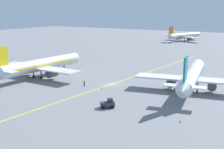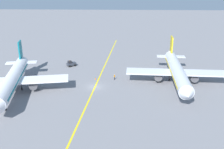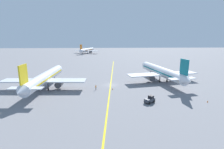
{
  "view_description": "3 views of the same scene",
  "coord_description": "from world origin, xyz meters",
  "px_view_note": "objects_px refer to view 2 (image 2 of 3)",
  "views": [
    {
      "loc": [
        43.2,
        -70.56,
        20.49
      ],
      "look_at": [
        1.95,
        -3.14,
        3.49
      ],
      "focal_mm": 50.0,
      "sensor_mm": 36.0,
      "label": 1
    },
    {
      "loc": [
        -7.51,
        66.17,
        27.54
      ],
      "look_at": [
        -4.68,
        0.26,
        3.77
      ],
      "focal_mm": 42.0,
      "sensor_mm": 36.0,
      "label": 2
    },
    {
      "loc": [
        -2.23,
        -62.14,
        17.84
      ],
      "look_at": [
        0.39,
        -3.16,
        4.67
      ],
      "focal_mm": 28.0,
      "sensor_mm": 36.0,
      "label": 3
    }
  ],
  "objects_px": {
    "airplane_at_gate": "(177,71)",
    "airplane_adjacent_stand": "(13,79)",
    "baggage_tug_dark": "(71,64)",
    "traffic_cone_mid_apron": "(26,64)",
    "traffic_cone_near_nose": "(95,79)",
    "ground_crew_worker": "(114,77)"
  },
  "relations": [
    {
      "from": "airplane_adjacent_stand",
      "to": "traffic_cone_mid_apron",
      "type": "bearing_deg",
      "value": -77.08
    },
    {
      "from": "ground_crew_worker",
      "to": "baggage_tug_dark",
      "type": "bearing_deg",
      "value": -38.91
    },
    {
      "from": "airplane_at_gate",
      "to": "airplane_adjacent_stand",
      "type": "height_order",
      "value": "same"
    },
    {
      "from": "baggage_tug_dark",
      "to": "ground_crew_worker",
      "type": "relative_size",
      "value": 1.96
    },
    {
      "from": "baggage_tug_dark",
      "to": "traffic_cone_near_nose",
      "type": "bearing_deg",
      "value": 127.91
    },
    {
      "from": "airplane_adjacent_stand",
      "to": "traffic_cone_near_nose",
      "type": "height_order",
      "value": "airplane_adjacent_stand"
    },
    {
      "from": "airplane_at_gate",
      "to": "airplane_adjacent_stand",
      "type": "relative_size",
      "value": 1.0
    },
    {
      "from": "baggage_tug_dark",
      "to": "traffic_cone_near_nose",
      "type": "height_order",
      "value": "baggage_tug_dark"
    },
    {
      "from": "airplane_at_gate",
      "to": "ground_crew_worker",
      "type": "relative_size",
      "value": 21.13
    },
    {
      "from": "airplane_at_gate",
      "to": "traffic_cone_mid_apron",
      "type": "distance_m",
      "value": 50.79
    },
    {
      "from": "baggage_tug_dark",
      "to": "traffic_cone_mid_apron",
      "type": "relative_size",
      "value": 6.0
    },
    {
      "from": "baggage_tug_dark",
      "to": "traffic_cone_mid_apron",
      "type": "xyz_separation_m",
      "value": [
        15.89,
        -0.47,
        -0.63
      ]
    },
    {
      "from": "ground_crew_worker",
      "to": "airplane_adjacent_stand",
      "type": "bearing_deg",
      "value": 22.09
    },
    {
      "from": "airplane_adjacent_stand",
      "to": "ground_crew_worker",
      "type": "height_order",
      "value": "airplane_adjacent_stand"
    },
    {
      "from": "airplane_at_gate",
      "to": "traffic_cone_mid_apron",
      "type": "xyz_separation_m",
      "value": [
        48.49,
        -14.71,
        -3.43
      ]
    },
    {
      "from": "ground_crew_worker",
      "to": "traffic_cone_near_nose",
      "type": "bearing_deg",
      "value": 0.07
    },
    {
      "from": "ground_crew_worker",
      "to": "traffic_cone_mid_apron",
      "type": "relative_size",
      "value": 3.05
    },
    {
      "from": "airplane_adjacent_stand",
      "to": "traffic_cone_near_nose",
      "type": "distance_m",
      "value": 22.92
    },
    {
      "from": "airplane_adjacent_stand",
      "to": "traffic_cone_mid_apron",
      "type": "height_order",
      "value": "airplane_adjacent_stand"
    },
    {
      "from": "ground_crew_worker",
      "to": "traffic_cone_mid_apron",
      "type": "xyz_separation_m",
      "value": [
        31.05,
        -12.71,
        -0.63
      ]
    },
    {
      "from": "traffic_cone_near_nose",
      "to": "airplane_adjacent_stand",
      "type": "bearing_deg",
      "value": 27.43
    },
    {
      "from": "airplane_adjacent_stand",
      "to": "ground_crew_worker",
      "type": "bearing_deg",
      "value": -157.91
    }
  ]
}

